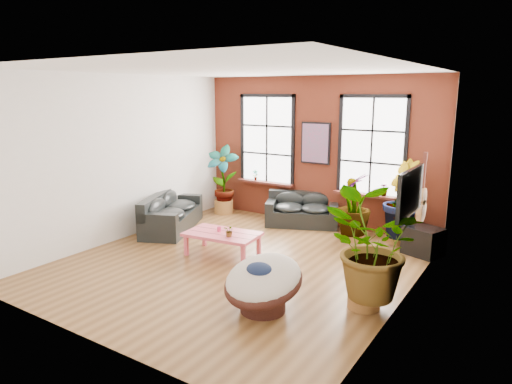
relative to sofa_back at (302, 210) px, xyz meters
The scene contains 19 objects.
room 3.11m from the sofa_back, 86.47° to the right, with size 6.04×6.54×3.54m.
sofa_back is the anchor object (origin of this frame).
sofa_left 3.13m from the sofa_back, 140.49° to the right, with size 1.65×2.26×0.82m.
coffee_table 2.75m from the sofa_back, 97.16° to the right, with size 1.50×0.96×0.55m.
papasan_chair 4.55m from the sofa_back, 70.07° to the right, with size 1.33×1.34×0.87m.
poster 1.63m from the sofa_back, 57.28° to the left, with size 0.74×0.06×0.98m.
tv_wall_unit 4.05m from the sofa_back, 36.77° to the right, with size 0.13×1.86×1.20m.
media_box 3.00m from the sofa_back, 11.01° to the right, with size 0.81×0.74×0.55m.
pot_back_left 2.24m from the sofa_back, behind, with size 0.59×0.59×0.36m.
pot_back_right 2.32m from the sofa_back, ahead, with size 0.49×0.49×0.34m.
pot_right_wall 4.36m from the sofa_back, 50.79° to the right, with size 0.57×0.57×0.35m.
pot_mid 1.54m from the sofa_back, 17.67° to the right, with size 0.54×0.54×0.32m.
floor_plant_back_left 2.32m from the sofa_back, behind, with size 0.87×0.59×1.64m, color #174512.
floor_plant_back_right 2.41m from the sofa_back, ahead, with size 0.89×0.72×1.62m, color #174512.
floor_plant_right_wall 4.42m from the sofa_back, 50.74° to the right, with size 1.41×1.22×1.57m, color #174512.
floor_plant_mid 1.59m from the sofa_back, 18.06° to the right, with size 0.74×0.74×1.32m, color #174512.
table_plant 2.86m from the sofa_back, 91.58° to the right, with size 0.21×0.18×0.23m, color #174512.
sill_plant_left 1.64m from the sofa_back, behind, with size 0.14×0.10×0.27m, color #174512.
sill_plant_right 2.00m from the sofa_back, ahead, with size 0.15×0.15×0.27m, color #174512.
Camera 1 is at (4.62, -6.57, 3.12)m, focal length 32.00 mm.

